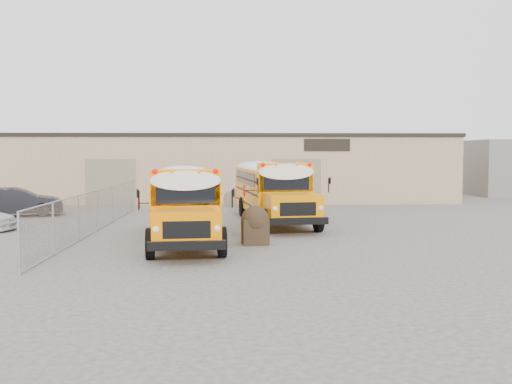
{
  "coord_description": "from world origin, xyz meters",
  "views": [
    {
      "loc": [
        0.0,
        -21.92,
        3.43
      ],
      "look_at": [
        0.98,
        4.23,
        1.6
      ],
      "focal_mm": 40.0,
      "sensor_mm": 36.0,
      "label": 1
    }
  ],
  "objects_px": {
    "school_bus_left": "(183,188)",
    "school_bus_right": "(253,180)",
    "tarp_bundle": "(255,225)",
    "car_dark": "(17,202)"
  },
  "relations": [
    {
      "from": "school_bus_left",
      "to": "tarp_bundle",
      "type": "bearing_deg",
      "value": -65.55
    },
    {
      "from": "school_bus_left",
      "to": "tarp_bundle",
      "type": "xyz_separation_m",
      "value": [
        3.3,
        -7.26,
        -0.93
      ]
    },
    {
      "from": "school_bus_right",
      "to": "tarp_bundle",
      "type": "distance_m",
      "value": 13.42
    },
    {
      "from": "school_bus_left",
      "to": "school_bus_right",
      "type": "bearing_deg",
      "value": 59.25
    },
    {
      "from": "car_dark",
      "to": "school_bus_right",
      "type": "bearing_deg",
      "value": -89.85
    },
    {
      "from": "tarp_bundle",
      "to": "car_dark",
      "type": "height_order",
      "value": "car_dark"
    },
    {
      "from": "school_bus_right",
      "to": "school_bus_left",
      "type": "bearing_deg",
      "value": -120.75
    },
    {
      "from": "tarp_bundle",
      "to": "car_dark",
      "type": "relative_size",
      "value": 0.31
    },
    {
      "from": "school_bus_right",
      "to": "car_dark",
      "type": "relative_size",
      "value": 2.24
    },
    {
      "from": "tarp_bundle",
      "to": "car_dark",
      "type": "distance_m",
      "value": 15.78
    }
  ]
}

